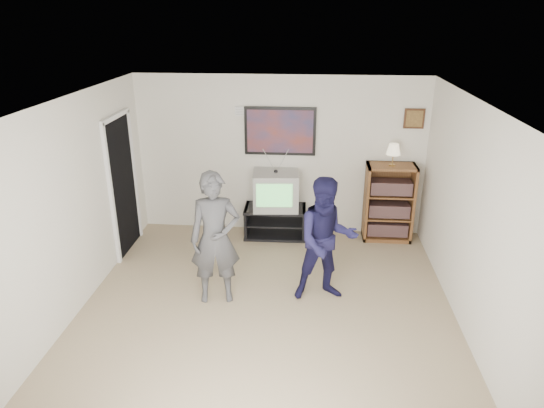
# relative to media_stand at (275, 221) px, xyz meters

# --- Properties ---
(room_shell) EXTENTS (4.51, 5.00, 2.51)m
(room_shell) POSITION_rel_media_stand_xyz_m (0.05, -1.88, 1.01)
(room_shell) COLOR #755D4A
(room_shell) RESTS_ON ground
(media_stand) EXTENTS (0.98, 0.56, 0.48)m
(media_stand) POSITION_rel_media_stand_xyz_m (0.00, 0.00, 0.00)
(media_stand) COLOR black
(media_stand) RESTS_ON room_shell
(crt_television) EXTENTS (0.73, 0.64, 0.58)m
(crt_television) POSITION_rel_media_stand_xyz_m (0.01, -0.00, 0.53)
(crt_television) COLOR #9D9E99
(crt_television) RESTS_ON media_stand
(bookshelf) EXTENTS (0.74, 0.42, 1.21)m
(bookshelf) POSITION_rel_media_stand_xyz_m (1.76, 0.05, 0.36)
(bookshelf) COLOR brown
(bookshelf) RESTS_ON room_shell
(table_lamp) EXTENTS (0.21, 0.21, 0.34)m
(table_lamp) POSITION_rel_media_stand_xyz_m (1.76, 0.02, 1.14)
(table_lamp) COLOR #F9E8BC
(table_lamp) RESTS_ON bookshelf
(person_tall) EXTENTS (0.67, 0.51, 1.66)m
(person_tall) POSITION_rel_media_stand_xyz_m (-0.58, -1.89, 0.59)
(person_tall) COLOR #3E3E41
(person_tall) RESTS_ON room_shell
(person_short) EXTENTS (0.87, 0.74, 1.58)m
(person_short) POSITION_rel_media_stand_xyz_m (0.76, -1.74, 0.55)
(person_short) COLOR #161438
(person_short) RESTS_ON room_shell
(controller_left) EXTENTS (0.04, 0.12, 0.04)m
(controller_left) POSITION_rel_media_stand_xyz_m (-0.54, -1.73, 0.92)
(controller_left) COLOR white
(controller_left) RESTS_ON person_tall
(controller_right) EXTENTS (0.04, 0.11, 0.03)m
(controller_right) POSITION_rel_media_stand_xyz_m (0.74, -1.50, 0.89)
(controller_right) COLOR white
(controller_right) RESTS_ON person_short
(poster) EXTENTS (1.10, 0.03, 0.75)m
(poster) POSITION_rel_media_stand_xyz_m (0.05, 0.24, 1.41)
(poster) COLOR black
(poster) RESTS_ON room_shell
(air_vent) EXTENTS (0.28, 0.02, 0.14)m
(air_vent) POSITION_rel_media_stand_xyz_m (-0.50, 0.25, 1.71)
(air_vent) COLOR white
(air_vent) RESTS_ON room_shell
(small_picture) EXTENTS (0.30, 0.03, 0.30)m
(small_picture) POSITION_rel_media_stand_xyz_m (2.05, 0.25, 1.64)
(small_picture) COLOR black
(small_picture) RESTS_ON room_shell
(doorway) EXTENTS (0.03, 0.85, 2.00)m
(doorway) POSITION_rel_media_stand_xyz_m (-2.18, -0.63, 0.76)
(doorway) COLOR black
(doorway) RESTS_ON room_shell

